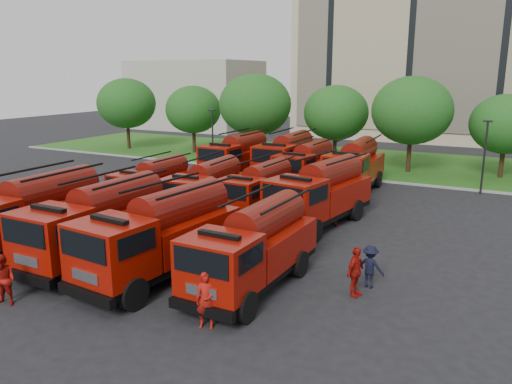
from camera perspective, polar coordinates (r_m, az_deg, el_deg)
ground at (r=25.62m, az=-6.61°, el=-5.33°), size 140.00×140.00×0.00m
lawn at (r=48.70m, az=10.79°, el=3.56°), size 70.00×16.00×0.12m
curb at (r=41.13m, az=7.48°, el=1.91°), size 70.00×0.30×0.14m
apartment_building at (r=69.08m, az=18.49°, el=16.33°), size 30.00×14.18×25.00m
side_building at (r=77.59m, az=-6.91°, el=10.96°), size 18.00×12.00×10.00m
tree_0 at (r=56.56m, az=-14.58°, el=9.77°), size 6.30×6.30×7.70m
tree_1 at (r=52.42m, az=-7.19°, el=9.32°), size 5.71×5.71×6.98m
tree_2 at (r=46.94m, az=-0.10°, el=9.95°), size 6.72×6.72×8.22m
tree_3 at (r=46.54m, az=9.12°, el=8.92°), size 5.88×5.88×7.19m
tree_4 at (r=43.30m, az=17.40°, el=8.87°), size 6.55×6.55×8.01m
tree_5 at (r=43.68m, az=26.68°, el=6.95°), size 5.46×5.46×6.68m
lamp_post_0 at (r=44.45m, az=-4.99°, el=6.52°), size 0.60×0.25×5.11m
lamp_post_1 at (r=37.62m, az=24.67°, el=4.09°), size 0.60×0.25×5.11m
fire_truck_0 at (r=25.30m, az=-24.20°, el=-2.38°), size 3.11×8.04×3.62m
fire_truck_1 at (r=23.03m, az=-17.45°, el=-3.38°), size 2.88×7.80×3.55m
fire_truck_2 at (r=20.75m, az=-10.77°, el=-4.80°), size 3.42×8.04×3.56m
fire_truck_3 at (r=19.36m, az=-0.29°, el=-6.32°), size 2.77×7.28×3.29m
fire_truck_4 at (r=31.96m, az=-11.61°, el=1.01°), size 2.48×6.51×2.94m
fire_truck_5 at (r=29.43m, az=-5.64°, el=0.39°), size 2.92×7.11×3.17m
fire_truck_6 at (r=29.36m, az=0.36°, el=0.30°), size 2.57×6.74×3.05m
fire_truck_7 at (r=27.53m, az=7.37°, el=-0.15°), size 3.85×8.13×3.56m
fire_truck_8 at (r=39.69m, az=-2.12°, el=4.08°), size 2.95×7.75×3.50m
fire_truck_9 at (r=39.18m, az=3.59°, el=4.02°), size 3.14×8.04×3.62m
fire_truck_10 at (r=36.53m, az=5.86°, el=3.03°), size 2.75×7.27×3.29m
fire_truck_11 at (r=35.86m, az=11.23°, el=2.90°), size 3.20×8.01×3.59m
firefighter_0 at (r=17.18m, az=-5.63°, el=-15.14°), size 0.86×0.74×1.97m
firefighter_1 at (r=20.68m, az=-26.63°, el=-11.45°), size 1.02×0.70×1.91m
firefighter_2 at (r=19.63m, az=11.16°, el=-11.53°), size 0.86×1.24×1.93m
firefighter_3 at (r=20.47m, az=12.78°, el=-10.54°), size 1.14×0.64×1.72m
firefighter_4 at (r=25.05m, az=-11.78°, el=-5.98°), size 0.88×0.74×1.52m
firefighter_5 at (r=27.99m, az=8.76°, el=-3.77°), size 1.66×0.97×1.68m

